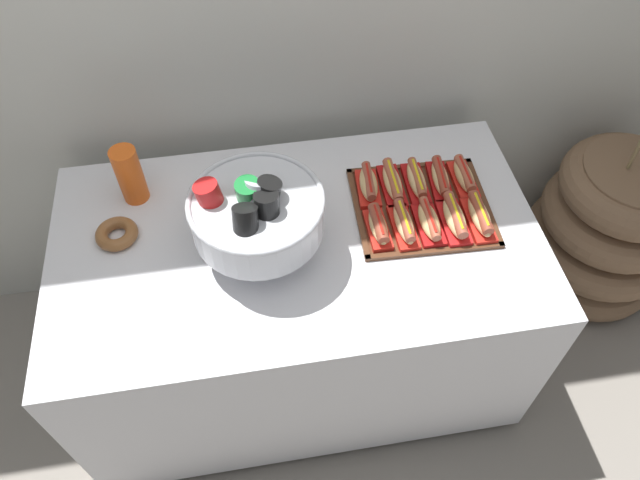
# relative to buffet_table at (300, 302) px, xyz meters

# --- Properties ---
(ground_plane) EXTENTS (10.00, 10.00, 0.00)m
(ground_plane) POSITION_rel_buffet_table_xyz_m (0.00, 0.00, -0.39)
(ground_plane) COLOR gray
(buffet_table) EXTENTS (1.43, 0.81, 0.74)m
(buffet_table) POSITION_rel_buffet_table_xyz_m (0.00, 0.00, 0.00)
(buffet_table) COLOR silver
(buffet_table) RESTS_ON ground_plane
(floor_vase) EXTENTS (0.57, 0.57, 1.20)m
(floor_vase) POSITION_rel_buffet_table_xyz_m (1.23, 0.20, -0.09)
(floor_vase) COLOR brown
(floor_vase) RESTS_ON ground_plane
(serving_tray) EXTENTS (0.42, 0.38, 0.01)m
(serving_tray) POSITION_rel_buffet_table_xyz_m (0.39, 0.05, 0.36)
(serving_tray) COLOR #56331E
(serving_tray) RESTS_ON buffet_table
(hot_dog_0) EXTENTS (0.06, 0.15, 0.06)m
(hot_dog_0) POSITION_rel_buffet_table_xyz_m (0.23, -0.03, 0.39)
(hot_dog_0) COLOR red
(hot_dog_0) RESTS_ON serving_tray
(hot_dog_1) EXTENTS (0.06, 0.17, 0.06)m
(hot_dog_1) POSITION_rel_buffet_table_xyz_m (0.31, -0.03, 0.39)
(hot_dog_1) COLOR red
(hot_dog_1) RESTS_ON serving_tray
(hot_dog_2) EXTENTS (0.07, 0.16, 0.06)m
(hot_dog_2) POSITION_rel_buffet_table_xyz_m (0.38, -0.03, 0.38)
(hot_dog_2) COLOR #B21414
(hot_dog_2) RESTS_ON serving_tray
(hot_dog_3) EXTENTS (0.07, 0.17, 0.07)m
(hot_dog_3) POSITION_rel_buffet_table_xyz_m (0.46, -0.04, 0.39)
(hot_dog_3) COLOR red
(hot_dog_3) RESTS_ON serving_tray
(hot_dog_4) EXTENTS (0.07, 0.18, 0.06)m
(hot_dog_4) POSITION_rel_buffet_table_xyz_m (0.53, -0.04, 0.39)
(hot_dog_4) COLOR red
(hot_dog_4) RESTS_ON serving_tray
(hot_dog_5) EXTENTS (0.08, 0.16, 0.06)m
(hot_dog_5) POSITION_rel_buffet_table_xyz_m (0.24, 0.14, 0.39)
(hot_dog_5) COLOR red
(hot_dog_5) RESTS_ON serving_tray
(hot_dog_6) EXTENTS (0.07, 0.18, 0.06)m
(hot_dog_6) POSITION_rel_buffet_table_xyz_m (0.32, 0.13, 0.38)
(hot_dog_6) COLOR #B21414
(hot_dog_6) RESTS_ON serving_tray
(hot_dog_7) EXTENTS (0.07, 0.18, 0.06)m
(hot_dog_7) POSITION_rel_buffet_table_xyz_m (0.39, 0.13, 0.39)
(hot_dog_7) COLOR #B21414
(hot_dog_7) RESTS_ON serving_tray
(hot_dog_8) EXTENTS (0.07, 0.18, 0.06)m
(hot_dog_8) POSITION_rel_buffet_table_xyz_m (0.47, 0.13, 0.38)
(hot_dog_8) COLOR #B21414
(hot_dog_8) RESTS_ON serving_tray
(hot_dog_9) EXTENTS (0.07, 0.16, 0.06)m
(hot_dog_9) POSITION_rel_buffet_table_xyz_m (0.54, 0.13, 0.39)
(hot_dog_9) COLOR red
(hot_dog_9) RESTS_ON serving_tray
(punch_bowl) EXTENTS (0.36, 0.36, 0.27)m
(punch_bowl) POSITION_rel_buffet_table_xyz_m (-0.11, -0.03, 0.51)
(punch_bowl) COLOR silver
(punch_bowl) RESTS_ON buffet_table
(cup_stack) EXTENTS (0.08, 0.08, 0.19)m
(cup_stack) POSITION_rel_buffet_table_xyz_m (-0.46, 0.24, 0.45)
(cup_stack) COLOR #EA5B19
(cup_stack) RESTS_ON buffet_table
(donut) EXTENTS (0.12, 0.12, 0.04)m
(donut) POSITION_rel_buffet_table_xyz_m (-0.51, 0.08, 0.37)
(donut) COLOR brown
(donut) RESTS_ON buffet_table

